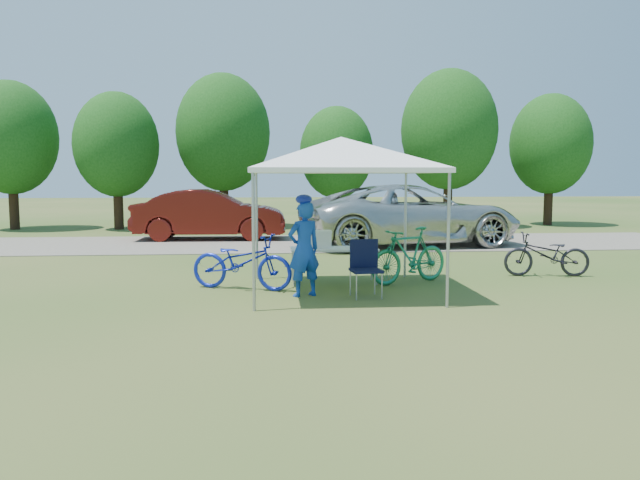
% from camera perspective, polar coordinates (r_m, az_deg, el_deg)
% --- Properties ---
extents(ground, '(100.00, 100.00, 0.00)m').
position_cam_1_polar(ground, '(11.16, 1.88, -4.72)').
color(ground, '#2D5119').
rests_on(ground, ground).
extents(gravel_strip, '(24.00, 5.00, 0.02)m').
position_cam_1_polar(gravel_strip, '(19.05, -0.95, -0.28)').
color(gravel_strip, gray).
rests_on(gravel_strip, ground).
extents(canopy, '(4.53, 4.53, 3.00)m').
position_cam_1_polar(canopy, '(10.99, 1.93, 9.01)').
color(canopy, '#A5A5AA').
rests_on(canopy, ground).
extents(treeline, '(24.89, 4.28, 6.30)m').
position_cam_1_polar(treeline, '(25.00, -2.61, 9.26)').
color(treeline, '#382314').
rests_on(treeline, ground).
extents(folding_table, '(1.65, 0.69, 0.68)m').
position_cam_1_polar(folding_table, '(11.92, 1.29, -0.94)').
color(folding_table, white).
rests_on(folding_table, ground).
extents(folding_chair, '(0.54, 0.56, 0.97)m').
position_cam_1_polar(folding_chair, '(10.67, 4.13, -2.10)').
color(folding_chair, black).
rests_on(folding_chair, ground).
extents(cooler, '(0.46, 0.32, 0.34)m').
position_cam_1_polar(cooler, '(11.87, -0.08, 0.07)').
color(cooler, white).
rests_on(cooler, folding_table).
extents(ice_cream_cup, '(0.07, 0.07, 0.05)m').
position_cam_1_polar(ice_cream_cup, '(11.91, 3.08, -0.61)').
color(ice_cream_cup, '#C9D432').
rests_on(ice_cream_cup, folding_table).
extents(cyclist, '(0.70, 0.60, 1.62)m').
position_cam_1_polar(cyclist, '(10.60, -1.48, -0.84)').
color(cyclist, '#1540AC').
rests_on(cyclist, ground).
extents(bike_blue, '(2.03, 1.31, 1.01)m').
position_cam_1_polar(bike_blue, '(11.36, -7.16, -2.00)').
color(bike_blue, '#1323AC').
rests_on(bike_blue, ground).
extents(bike_green, '(1.83, 1.27, 1.08)m').
position_cam_1_polar(bike_green, '(12.04, 8.16, -1.39)').
color(bike_green, '#1A764D').
rests_on(bike_green, ground).
extents(bike_dark, '(1.79, 0.84, 0.90)m').
position_cam_1_polar(bike_dark, '(13.57, 20.05, -1.25)').
color(bike_dark, black).
rests_on(bike_dark, ground).
extents(minivan, '(6.86, 4.08, 1.79)m').
position_cam_1_polar(minivan, '(18.47, 8.30, 2.28)').
color(minivan, silver).
rests_on(minivan, gravel_strip).
extents(sedan, '(4.88, 1.80, 1.60)m').
position_cam_1_polar(sedan, '(20.39, -10.04, 2.31)').
color(sedan, '#52130D').
rests_on(sedan, gravel_strip).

